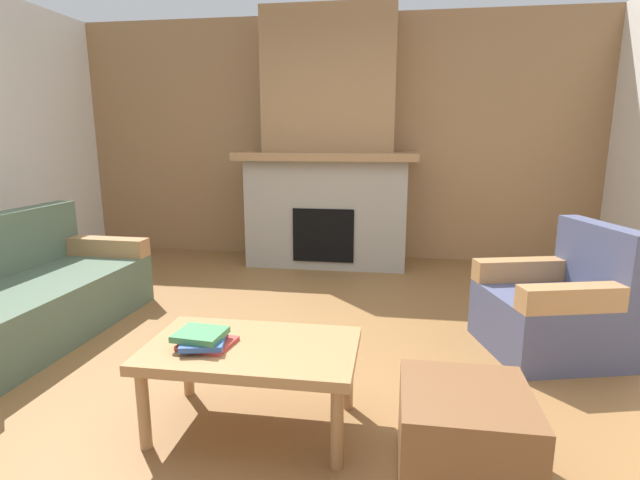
% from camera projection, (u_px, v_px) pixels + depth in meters
% --- Properties ---
extents(ground, '(9.00, 9.00, 0.00)m').
position_uv_depth(ground, '(270.00, 368.00, 3.01)').
color(ground, brown).
extents(wall_back_wood_panel, '(6.00, 0.12, 2.70)m').
position_uv_depth(wall_back_wood_panel, '(333.00, 140.00, 5.63)').
color(wall_back_wood_panel, '#997047').
rests_on(wall_back_wood_panel, ground).
extents(fireplace, '(1.90, 0.82, 2.70)m').
position_uv_depth(fireplace, '(329.00, 158.00, 5.30)').
color(fireplace, gray).
rests_on(fireplace, ground).
extents(couch, '(0.89, 1.82, 0.85)m').
position_uv_depth(couch, '(24.00, 298.00, 3.43)').
color(couch, '#4C604C').
rests_on(couch, ground).
extents(armchair, '(0.93, 0.93, 0.85)m').
position_uv_depth(armchair, '(556.00, 309.00, 3.19)').
color(armchair, '#474C6B').
rests_on(armchair, ground).
extents(coffee_table, '(1.00, 0.60, 0.43)m').
position_uv_depth(coffee_table, '(252.00, 355.00, 2.33)').
color(coffee_table, '#A87A4C').
rests_on(coffee_table, ground).
extents(ottoman, '(0.52, 0.52, 0.40)m').
position_uv_depth(ottoman, '(464.00, 437.00, 1.99)').
color(ottoman, brown).
rests_on(ottoman, ground).
extents(book_stack_near_edge, '(0.28, 0.27, 0.07)m').
position_uv_depth(book_stack_near_edge, '(204.00, 339.00, 2.29)').
color(book_stack_near_edge, '#B23833').
rests_on(book_stack_near_edge, coffee_table).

